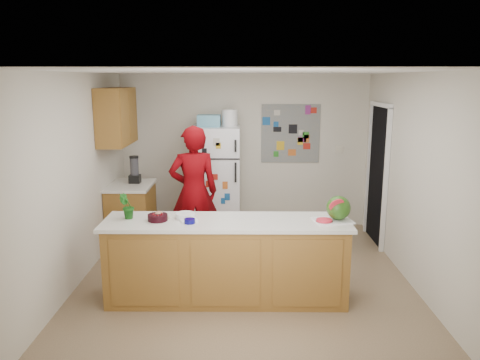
{
  "coord_description": "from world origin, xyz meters",
  "views": [
    {
      "loc": [
        -0.01,
        -5.36,
        2.42
      ],
      "look_at": [
        -0.06,
        0.2,
        1.22
      ],
      "focal_mm": 35.0,
      "sensor_mm": 36.0,
      "label": 1
    }
  ],
  "objects_px": {
    "refrigerator": "(216,180)",
    "person": "(194,192)",
    "watermelon": "(338,208)",
    "cherry_bowl": "(158,217)"
  },
  "relations": [
    {
      "from": "person",
      "to": "refrigerator",
      "type": "bearing_deg",
      "value": -113.8
    },
    {
      "from": "refrigerator",
      "to": "person",
      "type": "xyz_separation_m",
      "value": [
        -0.24,
        -1.06,
        0.06
      ]
    },
    {
      "from": "watermelon",
      "to": "cherry_bowl",
      "type": "height_order",
      "value": "watermelon"
    },
    {
      "from": "watermelon",
      "to": "cherry_bowl",
      "type": "relative_size",
      "value": 1.22
    },
    {
      "from": "watermelon",
      "to": "cherry_bowl",
      "type": "distance_m",
      "value": 1.96
    },
    {
      "from": "person",
      "to": "watermelon",
      "type": "height_order",
      "value": "person"
    },
    {
      "from": "cherry_bowl",
      "to": "watermelon",
      "type": "bearing_deg",
      "value": 0.57
    },
    {
      "from": "person",
      "to": "watermelon",
      "type": "relative_size",
      "value": 6.98
    },
    {
      "from": "watermelon",
      "to": "cherry_bowl",
      "type": "bearing_deg",
      "value": -179.43
    },
    {
      "from": "refrigerator",
      "to": "cherry_bowl",
      "type": "distance_m",
      "value": 2.45
    }
  ]
}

